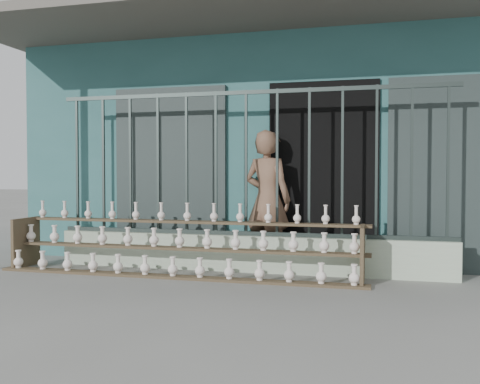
# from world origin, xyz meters

# --- Properties ---
(ground) EXTENTS (60.00, 60.00, 0.00)m
(ground) POSITION_xyz_m (0.00, 0.00, 0.00)
(ground) COLOR slate
(workshop_building) EXTENTS (7.40, 6.60, 3.21)m
(workshop_building) POSITION_xyz_m (0.00, 4.23, 1.62)
(workshop_building) COLOR #2D6060
(workshop_building) RESTS_ON ground
(parapet_wall) EXTENTS (5.00, 0.20, 0.45)m
(parapet_wall) POSITION_xyz_m (0.00, 1.30, 0.23)
(parapet_wall) COLOR #B6CAAD
(parapet_wall) RESTS_ON ground
(security_fence) EXTENTS (5.00, 0.04, 1.80)m
(security_fence) POSITION_xyz_m (-0.00, 1.30, 1.35)
(security_fence) COLOR #283330
(security_fence) RESTS_ON parapet_wall
(shelf_rack) EXTENTS (4.50, 0.68, 0.85)m
(shelf_rack) POSITION_xyz_m (-0.72, 0.88, 0.36)
(shelf_rack) COLOR brown
(shelf_rack) RESTS_ON ground
(elderly_woman) EXTENTS (0.75, 0.61, 1.77)m
(elderly_woman) POSITION_xyz_m (0.22, 1.57, 0.88)
(elderly_woman) COLOR brown
(elderly_woman) RESTS_ON ground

